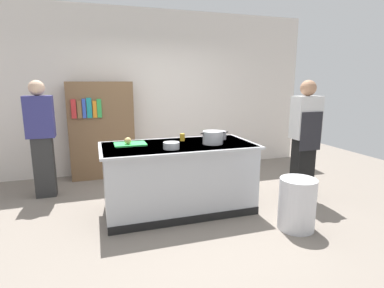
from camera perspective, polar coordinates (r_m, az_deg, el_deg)
ground_plane at (r=4.19m, az=-2.48°, el=-12.22°), size 10.00×10.00×0.00m
back_wall at (r=5.88m, az=-8.11°, el=9.64°), size 6.40×0.12×3.00m
counter_island at (r=4.02m, az=-2.54°, el=-6.15°), size 1.98×0.98×0.90m
cutting_board at (r=3.95m, az=-11.58°, el=-0.02°), size 0.40×0.28×0.02m
onion at (r=3.90m, az=-12.01°, el=0.61°), size 0.09×0.09×0.09m
stock_pot at (r=3.94m, az=3.93°, el=1.24°), size 0.33×0.26×0.17m
sauce_pan at (r=4.27m, az=5.29°, el=1.67°), size 0.24×0.18×0.12m
mixing_bowl at (r=3.65m, az=-3.92°, el=-0.29°), size 0.20×0.20×0.08m
juice_cup at (r=4.13m, az=-1.83°, el=1.28°), size 0.07×0.07×0.10m
trash_bin at (r=3.77m, az=19.20°, el=-10.63°), size 0.42×0.42×0.61m
person_chef at (r=4.60m, az=20.50°, el=1.15°), size 0.38×0.25×1.72m
person_guest at (r=4.92m, az=-26.53°, el=1.26°), size 0.38×0.24×1.72m
bookshelf at (r=5.56m, az=-16.61°, el=2.46°), size 1.10×0.31×1.70m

